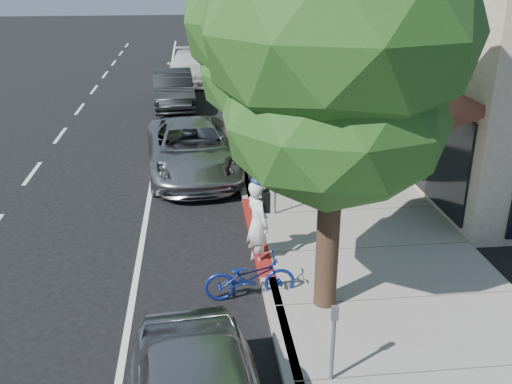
{
  "coord_description": "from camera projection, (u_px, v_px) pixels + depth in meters",
  "views": [
    {
      "loc": [
        -1.29,
        -10.61,
        5.89
      ],
      "look_at": [
        -0.07,
        0.49,
        1.35
      ],
      "focal_mm": 40.0,
      "sensor_mm": 36.0,
      "label": 1
    }
  ],
  "objects": [
    {
      "name": "ground",
      "position": [
        262.0,
        259.0,
        12.11
      ],
      "size": [
        120.0,
        120.0,
        0.0
      ],
      "primitive_type": "plane",
      "color": "black",
      "rests_on": "ground"
    },
    {
      "name": "sidewalk",
      "position": [
        301.0,
        142.0,
        19.69
      ],
      "size": [
        4.6,
        56.0,
        0.15
      ],
      "primitive_type": "cube",
      "color": "gray",
      "rests_on": "ground"
    },
    {
      "name": "curb",
      "position": [
        234.0,
        144.0,
        19.45
      ],
      "size": [
        0.3,
        56.0,
        0.15
      ],
      "primitive_type": "cube",
      "color": "#9E998E",
      "rests_on": "ground"
    },
    {
      "name": "curb_red_segment",
      "position": [
        257.0,
        235.0,
        13.01
      ],
      "size": [
        0.32,
        4.0,
        0.15
      ],
      "primitive_type": "cube",
      "color": "maroon",
      "rests_on": "ground"
    },
    {
      "name": "storefront_building",
      "position": [
        411.0,
        13.0,
        28.34
      ],
      "size": [
        10.0,
        36.0,
        7.0
      ],
      "primitive_type": "cube",
      "color": "beige",
      "rests_on": "ground"
    },
    {
      "name": "street_tree_0",
      "position": [
        338.0,
        37.0,
        8.55
      ],
      "size": [
        4.29,
        4.29,
        7.68
      ],
      "color": "black",
      "rests_on": "ground"
    },
    {
      "name": "street_tree_1",
      "position": [
        280.0,
        23.0,
        14.22
      ],
      "size": [
        4.97,
        4.97,
        7.36
      ],
      "color": "black",
      "rests_on": "ground"
    },
    {
      "name": "street_tree_2",
      "position": [
        254.0,
        8.0,
        19.77
      ],
      "size": [
        4.99,
        4.99,
        7.27
      ],
      "color": "black",
      "rests_on": "ground"
    },
    {
      "name": "cyclist",
      "position": [
        258.0,
        223.0,
        11.65
      ],
      "size": [
        0.66,
        0.78,
        1.82
      ],
      "primitive_type": "imported",
      "rotation": [
        0.0,
        0.0,
        1.97
      ],
      "color": "white",
      "rests_on": "ground"
    },
    {
      "name": "bicycle",
      "position": [
        250.0,
        277.0,
        10.57
      ],
      "size": [
        1.72,
        0.66,
        0.89
      ],
      "primitive_type": "imported",
      "rotation": [
        0.0,
        0.0,
        1.61
      ],
      "color": "navy",
      "rests_on": "ground"
    },
    {
      "name": "silver_suv",
      "position": [
        192.0,
        149.0,
        16.75
      ],
      "size": [
        2.93,
        5.62,
        1.51
      ],
      "primitive_type": "imported",
      "rotation": [
        0.0,
        0.0,
        0.08
      ],
      "color": "#A2A1A6",
      "rests_on": "ground"
    },
    {
      "name": "dark_sedan",
      "position": [
        173.0,
        89.0,
        24.47
      ],
      "size": [
        1.98,
        4.81,
        1.55
      ],
      "primitive_type": "imported",
      "rotation": [
        0.0,
        0.0,
        0.07
      ],
      "color": "black",
      "rests_on": "ground"
    },
    {
      "name": "white_pickup",
      "position": [
        189.0,
        67.0,
        29.51
      ],
      "size": [
        2.48,
        5.44,
        1.54
      ],
      "primitive_type": "imported",
      "rotation": [
        0.0,
        0.0,
        -0.06
      ],
      "color": "white",
      "rests_on": "ground"
    },
    {
      "name": "dark_suv_far",
      "position": [
        207.0,
        60.0,
        31.56
      ],
      "size": [
        2.52,
        4.96,
        1.62
      ],
      "primitive_type": "imported",
      "rotation": [
        0.0,
        0.0,
        -0.13
      ],
      "color": "black",
      "rests_on": "ground"
    },
    {
      "name": "pedestrian",
      "position": [
        315.0,
        95.0,
        22.81
      ],
      "size": [
        0.95,
        0.9,
        1.54
      ],
      "primitive_type": "imported",
      "rotation": [
        0.0,
        0.0,
        3.72
      ],
      "color": "black",
      "rests_on": "sidewalk"
    }
  ]
}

